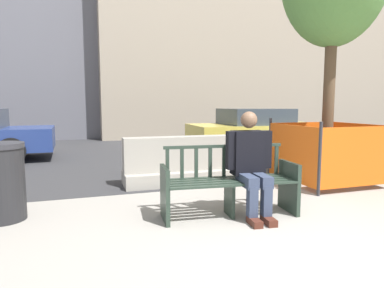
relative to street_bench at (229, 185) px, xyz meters
name	(u,v)px	position (x,y,z in m)	size (l,w,h in m)	color
ground_plane	(309,253)	(0.25, -1.27, -0.40)	(200.00, 200.00, 0.00)	gray
street_asphalt	(143,146)	(0.25, 7.43, -0.39)	(120.00, 12.00, 0.01)	#333335
street_bench	(229,185)	(0.00, 0.00, 0.00)	(1.73, 0.68, 0.88)	#28382D
seated_person	(251,162)	(0.26, -0.08, 0.29)	(0.59, 0.75, 1.31)	black
jersey_barrier_centre	(180,164)	(-0.08, 1.89, -0.06)	(2.01, 0.70, 0.84)	#9E998E
construction_fence	(326,151)	(2.41, 1.12, 0.18)	(1.48, 1.48, 1.14)	#2D2D33
car_taxi_near	(258,130)	(3.30, 5.14, 0.25)	(4.15, 2.06, 1.28)	#DBC64C
trash_bin	(1,182)	(-2.69, 0.69, 0.08)	(0.56, 0.56, 0.95)	#232326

